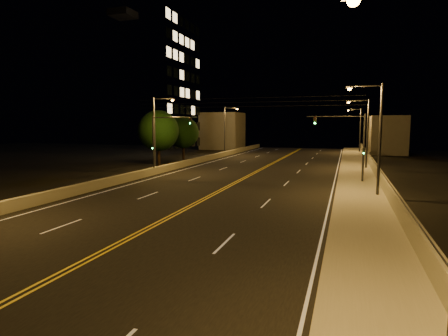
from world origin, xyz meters
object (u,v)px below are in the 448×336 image
(traffic_signal_left, at_px, (162,138))
(tree_1, at_px, (183,133))
(streetlight_3, at_px, (359,127))
(streetlight_5, at_px, (157,129))
(traffic_signal_right, at_px, (352,140))
(streetlight_6, at_px, (226,127))
(streetlight_0, at_px, (448,153))
(streetlight_2, at_px, (365,129))
(building_tower, at_px, (125,86))
(streetlight_1, at_px, (376,132))
(tree_0, at_px, (158,131))

(traffic_signal_left, relative_size, tree_1, 0.96)
(streetlight_3, distance_m, traffic_signal_left, 42.89)
(streetlight_5, bearing_deg, traffic_signal_right, -2.88)
(streetlight_6, bearing_deg, traffic_signal_right, -51.91)
(streetlight_0, relative_size, streetlight_5, 1.00)
(streetlight_2, bearing_deg, streetlight_0, -90.00)
(streetlight_2, bearing_deg, streetlight_3, 90.00)
(traffic_signal_right, bearing_deg, tree_1, 144.69)
(building_tower, bearing_deg, streetlight_0, -51.91)
(traffic_signal_left, distance_m, tree_1, 17.88)
(streetlight_1, height_order, streetlight_5, same)
(traffic_signal_right, bearing_deg, building_tower, 146.93)
(streetlight_1, height_order, streetlight_2, same)
(streetlight_3, relative_size, streetlight_6, 1.00)
(streetlight_0, relative_size, traffic_signal_right, 1.31)
(tree_0, bearing_deg, streetlight_3, 49.36)
(streetlight_5, xyz_separation_m, tree_1, (-4.21, 16.08, -0.71))
(streetlight_0, height_order, streetlight_2, same)
(streetlight_0, bearing_deg, streetlight_3, 90.00)
(streetlight_0, height_order, traffic_signal_right, streetlight_0)
(tree_0, bearing_deg, streetlight_2, 6.41)
(streetlight_3, bearing_deg, tree_0, -130.64)
(streetlight_3, height_order, tree_1, streetlight_3)
(streetlight_0, bearing_deg, streetlight_5, 127.69)
(streetlight_5, xyz_separation_m, traffic_signal_left, (1.08, -1.00, -0.86))
(traffic_signal_left, bearing_deg, streetlight_0, -52.72)
(streetlight_0, height_order, tree_0, streetlight_0)
(streetlight_5, bearing_deg, streetlight_1, -19.07)
(tree_0, bearing_deg, tree_1, 92.84)
(traffic_signal_right, height_order, tree_1, tree_1)
(streetlight_1, distance_m, streetlight_5, 22.63)
(streetlight_6, xyz_separation_m, building_tower, (-19.77, 0.44, 7.50))
(traffic_signal_left, bearing_deg, streetlight_5, 137.20)
(streetlight_3, relative_size, streetlight_5, 1.00)
(streetlight_2, height_order, tree_1, streetlight_2)
(streetlight_5, height_order, traffic_signal_left, streetlight_5)
(streetlight_1, bearing_deg, streetlight_5, 160.93)
(streetlight_0, xyz_separation_m, traffic_signal_right, (-1.48, 26.68, -0.86))
(streetlight_6, xyz_separation_m, tree_0, (-3.78, -16.96, -0.28))
(traffic_signal_left, xyz_separation_m, tree_0, (-4.86, 8.44, 0.58))
(building_tower, bearing_deg, streetlight_2, -19.49)
(streetlight_2, xyz_separation_m, tree_1, (-25.60, 5.82, -0.71))
(streetlight_1, xyz_separation_m, tree_1, (-25.60, 23.47, -0.71))
(streetlight_6, height_order, traffic_signal_left, streetlight_6)
(streetlight_3, height_order, streetlight_6, same)
(traffic_signal_left, height_order, tree_1, tree_1)
(building_tower, bearing_deg, tree_1, -29.36)
(streetlight_5, distance_m, traffic_signal_left, 1.71)
(streetlight_1, height_order, streetlight_6, same)
(building_tower, height_order, tree_0, building_tower)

